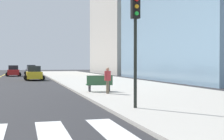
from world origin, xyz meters
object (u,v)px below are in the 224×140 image
car_yellow_nearest (34,74)px  pedestrian_waiting_east (108,79)px  car_red_seventh (13,71)px  park_bench (99,84)px  car_gray_fifth (31,70)px  traffic_light_near_corner (135,29)px

car_yellow_nearest → pedestrian_waiting_east: pedestrian_waiting_east is taller
car_red_seventh → park_bench: car_red_seventh is taller
car_gray_fifth → park_bench: 42.46m
car_red_seventh → traffic_light_near_corner: size_ratio=0.85×
car_gray_fifth → pedestrian_waiting_east: size_ratio=2.54×
car_gray_fifth → car_red_seventh: car_gray_fifth is taller
car_gray_fifth → pedestrian_waiting_east: 44.05m
park_bench → pedestrian_waiting_east: (0.18, -1.58, 0.39)m
traffic_light_near_corner → pedestrian_waiting_east: 7.31m
car_yellow_nearest → park_bench: car_yellow_nearest is taller
car_yellow_nearest → car_red_seventh: 15.30m
traffic_light_near_corner → park_bench: 8.92m
traffic_light_near_corner → pedestrian_waiting_east: bearing=-94.5°
car_yellow_nearest → car_red_seventh: car_red_seventh is taller
car_gray_fifth → car_red_seventh: 7.86m
car_gray_fifth → car_red_seventh: bearing=69.3°
park_bench → traffic_light_near_corner: bearing=-179.9°
pedestrian_waiting_east → car_gray_fifth: bearing=20.7°
pedestrian_waiting_east → car_yellow_nearest: bearing=26.1°
car_gray_fifth → pedestrian_waiting_east: (3.85, -43.88, 0.20)m
car_gray_fifth → car_red_seventh: (-3.11, -7.22, -0.02)m
car_yellow_nearest → car_red_seventh: (-2.97, 15.01, 0.01)m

